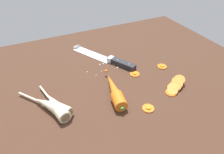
% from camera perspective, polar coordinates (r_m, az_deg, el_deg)
% --- Properties ---
extents(ground_plane, '(1.20, 0.90, 0.04)m').
position_cam_1_polar(ground_plane, '(0.82, -0.60, -1.21)').
color(ground_plane, '#42281C').
extents(chefs_knife, '(0.19, 0.32, 0.04)m').
position_cam_1_polar(chefs_knife, '(0.93, -3.25, 5.75)').
color(chefs_knife, silver).
rests_on(chefs_knife, ground_plane).
extents(whole_carrot, '(0.07, 0.22, 0.04)m').
position_cam_1_polar(whole_carrot, '(0.71, 0.71, -3.83)').
color(whole_carrot, orange).
rests_on(whole_carrot, ground_plane).
extents(parsnip_front, '(0.07, 0.20, 0.04)m').
position_cam_1_polar(parsnip_front, '(0.68, -15.08, -7.62)').
color(parsnip_front, beige).
rests_on(parsnip_front, ground_plane).
extents(parsnip_mid_left, '(0.15, 0.19, 0.04)m').
position_cam_1_polar(parsnip_mid_left, '(0.69, -16.20, -7.67)').
color(parsnip_mid_left, beige).
rests_on(parsnip_mid_left, ground_plane).
extents(carrot_slice_stack, '(0.10, 0.07, 0.04)m').
position_cam_1_polar(carrot_slice_stack, '(0.78, 16.95, -2.36)').
color(carrot_slice_stack, orange).
rests_on(carrot_slice_stack, ground_plane).
extents(carrot_slice_stray_near, '(0.04, 0.04, 0.01)m').
position_cam_1_polar(carrot_slice_stray_near, '(0.89, 13.58, 2.92)').
color(carrot_slice_stray_near, orange).
rests_on(carrot_slice_stray_near, ground_plane).
extents(carrot_slice_stray_mid, '(0.04, 0.04, 0.01)m').
position_cam_1_polar(carrot_slice_stray_mid, '(0.69, 9.91, -8.35)').
color(carrot_slice_stray_mid, orange).
rests_on(carrot_slice_stray_mid, ground_plane).
extents(carrot_slice_stray_far, '(0.04, 0.04, 0.01)m').
position_cam_1_polar(carrot_slice_stray_far, '(0.83, 6.24, 0.94)').
color(carrot_slice_stray_far, orange).
rests_on(carrot_slice_stray_far, ground_plane).
extents(mince_crumbs, '(0.17, 0.08, 0.01)m').
position_cam_1_polar(mince_crumbs, '(0.87, -0.94, 3.36)').
color(mince_crumbs, beige).
rests_on(mince_crumbs, ground_plane).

